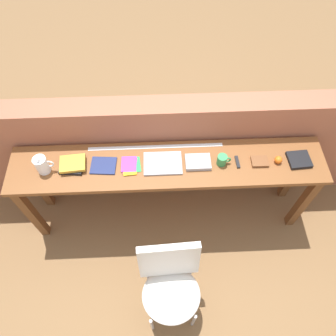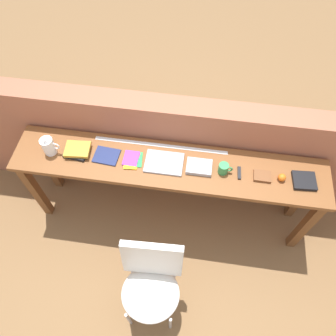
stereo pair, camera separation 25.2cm
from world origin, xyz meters
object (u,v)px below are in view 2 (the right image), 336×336
book_stack_leftmost (77,150)px  magazine_cycling (107,156)px  pitcher_white (49,146)px  book_open_centre (164,163)px  multitool_folded (239,173)px  sports_ball_small (282,177)px  book_repair_rightmost (304,181)px  mug (224,168)px  leather_journal_brown (262,176)px  chair_white_moulded (151,282)px  pamphlet_pile_colourful (132,160)px

book_stack_leftmost → magazine_cycling: (0.24, -0.00, -0.02)m
pitcher_white → book_open_centre: bearing=1.2°
pitcher_white → multitool_folded: 1.50m
book_open_centre → sports_ball_small: sports_ball_small is taller
book_repair_rightmost → mug: bearing=175.9°
magazine_cycling → leather_journal_brown: (1.22, -0.02, 0.01)m
book_repair_rightmost → magazine_cycling: bearing=175.6°
magazine_cycling → sports_ball_small: 1.36m
pitcher_white → book_repair_rightmost: pitcher_white is taller
mug → leather_journal_brown: bearing=-1.1°
pitcher_white → sports_ball_small: size_ratio=3.06×
chair_white_moulded → book_stack_leftmost: (-0.72, 0.83, 0.38)m
sports_ball_small → book_repair_rightmost: 0.17m
multitool_folded → sports_ball_small: bearing=-1.6°
pamphlet_pile_colourful → book_repair_rightmost: 1.32m
multitool_folded → sports_ball_small: size_ratio=1.83×
multitool_folded → mug: bearing=-179.7°
magazine_cycling → multitool_folded: (1.05, -0.01, 0.00)m
pitcher_white → mug: pitcher_white is taller
multitool_folded → leather_journal_brown: leather_journal_brown is taller
magazine_cycling → pitcher_white: bearing=-173.1°
chair_white_moulded → book_stack_leftmost: 1.17m
magazine_cycling → book_repair_rightmost: (1.53, -0.02, 0.01)m
book_open_centre → mug: (0.46, -0.01, 0.04)m
chair_white_moulded → book_open_centre: (-0.02, 0.83, 0.36)m
mug → sports_ball_small: size_ratio=1.83×
book_stack_leftmost → book_repair_rightmost: bearing=-0.7°
pamphlet_pile_colourful → leather_journal_brown: leather_journal_brown is taller
magazine_cycling → multitool_folded: size_ratio=1.77×
mug → pitcher_white: bearing=-179.7°
chair_white_moulded → pitcher_white: 1.31m
chair_white_moulded → book_repair_rightmost: (1.05, 0.81, 0.37)m
book_open_centre → mug: 0.46m
magazine_cycling → multitool_folded: 1.05m
chair_white_moulded → book_open_centre: book_open_centre is taller
book_repair_rightmost → leather_journal_brown: bearing=176.7°
book_open_centre → magazine_cycling: bearing=-179.9°
chair_white_moulded → sports_ball_small: sports_ball_small is taller
mug → sports_ball_small: bearing=-1.0°
book_open_centre → sports_ball_small: 0.90m
pamphlet_pile_colourful → multitool_folded: multitool_folded is taller
pamphlet_pile_colourful → mug: 0.71m
book_stack_leftmost → book_repair_rightmost: book_stack_leftmost is taller
magazine_cycling → book_stack_leftmost: bearing=-176.7°
book_open_centre → sports_ball_small: size_ratio=4.95×
pitcher_white → book_stack_leftmost: size_ratio=0.88×
pamphlet_pile_colourful → leather_journal_brown: size_ratio=1.37×
magazine_cycling → sports_ball_small: bearing=3.6°
leather_journal_brown → pitcher_white: bearing=-179.5°
chair_white_moulded → pitcher_white: (-0.94, 0.81, 0.43)m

